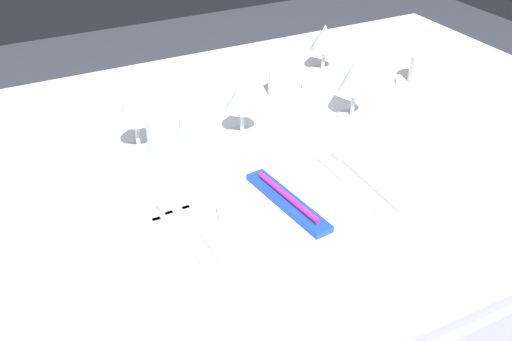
# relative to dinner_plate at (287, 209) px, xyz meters

# --- Properties ---
(dining_table) EXTENTS (1.80, 1.11, 0.74)m
(dining_table) POSITION_rel_dinner_plate_xyz_m (0.03, 0.22, -0.09)
(dining_table) COLOR white
(dining_table) RESTS_ON ground
(dinner_plate) EXTENTS (0.25, 0.25, 0.02)m
(dinner_plate) POSITION_rel_dinner_plate_xyz_m (0.00, 0.00, 0.00)
(dinner_plate) COLOR white
(dinner_plate) RESTS_ON dining_table
(toothbrush_package) EXTENTS (0.06, 0.21, 0.02)m
(toothbrush_package) POSITION_rel_dinner_plate_xyz_m (0.00, 0.00, 0.02)
(toothbrush_package) COLOR blue
(toothbrush_package) RESTS_ON dinner_plate
(fork_outer) EXTENTS (0.02, 0.23, 0.00)m
(fork_outer) POSITION_rel_dinner_plate_xyz_m (-0.15, 0.02, -0.01)
(fork_outer) COLOR beige
(fork_outer) RESTS_ON dining_table
(fork_inner) EXTENTS (0.03, 0.23, 0.00)m
(fork_inner) POSITION_rel_dinner_plate_xyz_m (-0.19, 0.02, -0.01)
(fork_inner) COLOR beige
(fork_inner) RESTS_ON dining_table
(fork_salad) EXTENTS (0.02, 0.22, 0.00)m
(fork_salad) POSITION_rel_dinner_plate_xyz_m (-0.21, 0.02, -0.01)
(fork_salad) COLOR beige
(fork_salad) RESTS_ON dining_table
(dinner_knife) EXTENTS (0.02, 0.22, 0.00)m
(dinner_knife) POSITION_rel_dinner_plate_xyz_m (0.15, 0.02, -0.01)
(dinner_knife) COLOR beige
(dinner_knife) RESTS_ON dining_table
(spoon_soup) EXTENTS (0.03, 0.23, 0.01)m
(spoon_soup) POSITION_rel_dinner_plate_xyz_m (0.19, 0.05, -0.01)
(spoon_soup) COLOR beige
(spoon_soup) RESTS_ON dining_table
(saucer_left) EXTENTS (0.14, 0.14, 0.01)m
(saucer_left) POSITION_rel_dinner_plate_xyz_m (0.22, 0.41, -0.00)
(saucer_left) COLOR white
(saucer_left) RESTS_ON dining_table
(coffee_cup_left) EXTENTS (0.10, 0.08, 0.06)m
(coffee_cup_left) POSITION_rel_dinner_plate_xyz_m (0.22, 0.41, 0.03)
(coffee_cup_left) COLOR white
(coffee_cup_left) RESTS_ON saucer_left
(saucer_right) EXTENTS (0.14, 0.14, 0.01)m
(saucer_right) POSITION_rel_dinner_plate_xyz_m (0.57, 0.31, -0.00)
(saucer_right) COLOR white
(saucer_right) RESTS_ON dining_table
(coffee_cup_right) EXTENTS (0.11, 0.08, 0.07)m
(coffee_cup_right) POSITION_rel_dinner_plate_xyz_m (0.58, 0.31, 0.04)
(coffee_cup_right) COLOR white
(coffee_cup_right) RESTS_ON saucer_right
(wine_glass_centre) EXTENTS (0.07, 0.07, 0.13)m
(wine_glass_centre) POSITION_rel_dinner_plate_xyz_m (0.05, 0.29, 0.08)
(wine_glass_centre) COLOR silver
(wine_glass_centre) RESTS_ON dining_table
(wine_glass_left) EXTENTS (0.08, 0.08, 0.15)m
(wine_glass_left) POSITION_rel_dinner_plate_xyz_m (-0.17, 0.33, 0.09)
(wine_glass_left) COLOR silver
(wine_glass_left) RESTS_ON dining_table
(wine_glass_right) EXTENTS (0.07, 0.07, 0.13)m
(wine_glass_right) POSITION_rel_dinner_plate_xyz_m (0.39, 0.50, 0.08)
(wine_glass_right) COLOR silver
(wine_glass_right) RESTS_ON dining_table
(wine_glass_far) EXTENTS (0.07, 0.07, 0.15)m
(wine_glass_far) POSITION_rel_dinner_plate_xyz_m (0.31, 0.25, 0.09)
(wine_glass_far) COLOR silver
(wine_glass_far) RESTS_ON dining_table
(drink_tumbler) EXTENTS (0.07, 0.07, 0.12)m
(drink_tumbler) POSITION_rel_dinner_plate_xyz_m (-0.14, 0.23, 0.05)
(drink_tumbler) COLOR silver
(drink_tumbler) RESTS_ON dining_table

